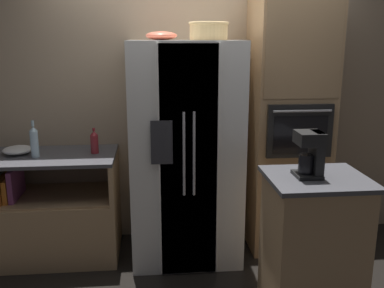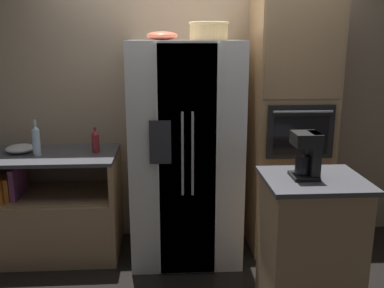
% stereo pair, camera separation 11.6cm
% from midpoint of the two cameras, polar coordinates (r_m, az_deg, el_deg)
% --- Properties ---
extents(ground_plane, '(20.00, 20.00, 0.00)m').
position_cam_midpoint_polar(ground_plane, '(3.92, -0.14, -14.40)').
color(ground_plane, black).
extents(wall_back, '(12.00, 0.06, 2.80)m').
position_cam_midpoint_polar(wall_back, '(3.95, -0.79, 7.21)').
color(wall_back, tan).
rests_on(wall_back, ground_plane).
extents(counter_left, '(1.12, 0.66, 0.91)m').
position_cam_midpoint_polar(counter_left, '(3.98, -19.05, -9.41)').
color(counter_left, tan).
rests_on(counter_left, ground_plane).
extents(refrigerator, '(0.90, 0.81, 1.85)m').
position_cam_midpoint_polar(refrigerator, '(3.62, -1.88, -1.11)').
color(refrigerator, white).
rests_on(refrigerator, ground_plane).
extents(wall_oven, '(0.66, 0.64, 2.21)m').
position_cam_midpoint_polar(wall_oven, '(3.84, 11.82, 2.28)').
color(wall_oven, tan).
rests_on(wall_oven, ground_plane).
extents(island_counter, '(0.64, 0.57, 1.00)m').
position_cam_midpoint_polar(island_counter, '(3.05, 14.66, -13.10)').
color(island_counter, tan).
rests_on(island_counter, ground_plane).
extents(wicker_basket, '(0.31, 0.31, 0.14)m').
position_cam_midpoint_polar(wicker_basket, '(3.45, 1.24, 14.91)').
color(wicker_basket, tan).
rests_on(wicker_basket, refrigerator).
extents(fruit_bowl, '(0.25, 0.25, 0.07)m').
position_cam_midpoint_polar(fruit_bowl, '(3.56, -5.07, 14.19)').
color(fruit_bowl, '#DB664C').
rests_on(fruit_bowl, refrigerator).
extents(bottle_tall, '(0.07, 0.07, 0.31)m').
position_cam_midpoint_polar(bottle_tall, '(3.73, -21.13, 0.31)').
color(bottle_tall, silver).
rests_on(bottle_tall, counter_left).
extents(bottle_short, '(0.07, 0.07, 0.22)m').
position_cam_midpoint_polar(bottle_short, '(3.72, -13.76, 0.27)').
color(bottle_short, maroon).
rests_on(bottle_short, counter_left).
extents(mixing_bowl, '(0.24, 0.24, 0.07)m').
position_cam_midpoint_polar(mixing_bowl, '(3.92, -23.01, -0.74)').
color(mixing_bowl, white).
rests_on(mixing_bowl, counter_left).
extents(coffee_maker, '(0.16, 0.18, 0.30)m').
position_cam_midpoint_polar(coffee_maker, '(2.80, 14.48, -1.10)').
color(coffee_maker, black).
rests_on(coffee_maker, island_counter).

